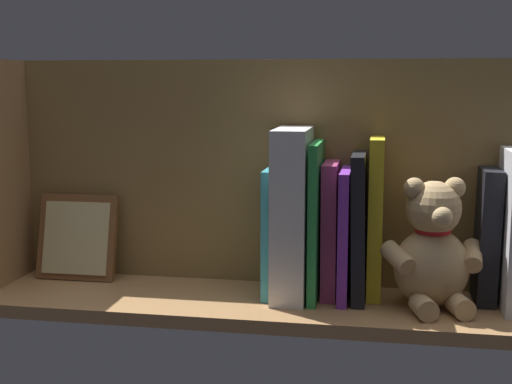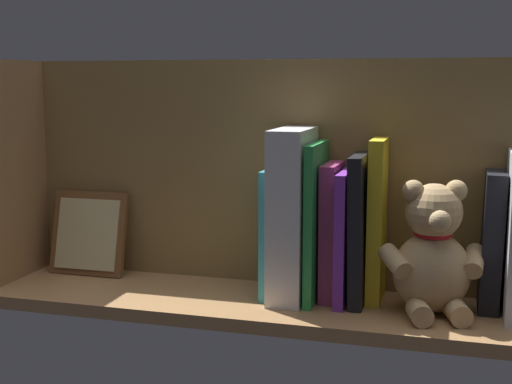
# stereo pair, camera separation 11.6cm
# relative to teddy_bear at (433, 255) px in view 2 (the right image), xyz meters

# --- Properties ---
(ground_plane) EXTENTS (0.96, 0.24, 0.02)m
(ground_plane) POSITION_rel_teddy_bear_xyz_m (0.29, -0.01, -0.10)
(ground_plane) COLOR #A87A4C
(shelf_back_panel) EXTENTS (0.96, 0.02, 0.40)m
(shelf_back_panel) POSITION_rel_teddy_bear_xyz_m (0.29, -0.10, 0.11)
(shelf_back_panel) COLOR olive
(shelf_back_panel) RESTS_ON ground_plane
(shelf_side_divider) EXTENTS (0.02, 0.18, 0.40)m
(shelf_side_divider) POSITION_rel_teddy_bear_xyz_m (0.75, -0.01, 0.11)
(shelf_side_divider) COLOR #A87A4C
(shelf_side_divider) RESTS_ON ground_plane
(book_1) EXTENTS (0.04, 0.09, 0.22)m
(book_1) POSITION_rel_teddy_bear_xyz_m (-0.09, -0.05, 0.02)
(book_1) COLOR black
(book_1) RESTS_ON ground_plane
(teddy_bear) EXTENTS (0.16, 0.16, 0.21)m
(teddy_bear) POSITION_rel_teddy_bear_xyz_m (0.00, 0.00, 0.00)
(teddy_bear) COLOR tan
(teddy_bear) RESTS_ON ground_plane
(book_2) EXTENTS (0.02, 0.10, 0.27)m
(book_2) POSITION_rel_teddy_bear_xyz_m (0.09, -0.04, 0.04)
(book_2) COLOR yellow
(book_2) RESTS_ON ground_plane
(book_3) EXTENTS (0.03, 0.13, 0.24)m
(book_3) POSITION_rel_teddy_bear_xyz_m (0.12, -0.03, 0.03)
(book_3) COLOR black
(book_3) RESTS_ON ground_plane
(book_4) EXTENTS (0.02, 0.13, 0.22)m
(book_4) POSITION_rel_teddy_bear_xyz_m (0.14, -0.03, 0.02)
(book_4) COLOR purple
(book_4) RESTS_ON ground_plane
(book_5) EXTENTS (0.03, 0.11, 0.23)m
(book_5) POSITION_rel_teddy_bear_xyz_m (0.17, -0.04, 0.02)
(book_5) COLOR #B23F72
(book_5) RESTS_ON ground_plane
(book_6) EXTENTS (0.01, 0.14, 0.26)m
(book_6) POSITION_rel_teddy_bear_xyz_m (0.19, -0.02, 0.04)
(book_6) COLOR green
(book_6) RESTS_ON ground_plane
(dictionary_thick_white) EXTENTS (0.06, 0.14, 0.28)m
(dictionary_thick_white) POSITION_rel_teddy_bear_xyz_m (0.23, -0.02, 0.05)
(dictionary_thick_white) COLOR white
(dictionary_thick_white) RESTS_ON ground_plane
(book_7) EXTENTS (0.01, 0.12, 0.22)m
(book_7) POSITION_rel_teddy_bear_xyz_m (0.27, -0.03, 0.02)
(book_7) COLOR teal
(book_7) RESTS_ON ground_plane
(picture_frame_leaning) EXTENTS (0.15, 0.05, 0.16)m
(picture_frame_leaning) POSITION_rel_teddy_bear_xyz_m (0.63, -0.06, -0.02)
(picture_frame_leaning) COLOR brown
(picture_frame_leaning) RESTS_ON ground_plane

